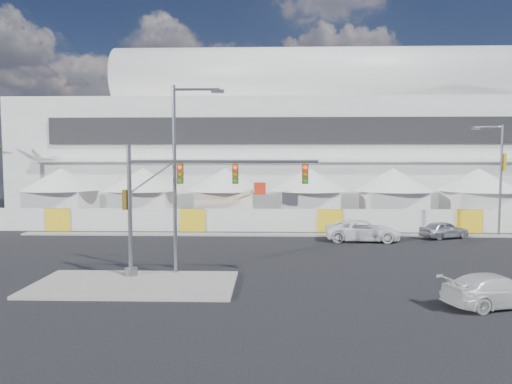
{
  "coord_description": "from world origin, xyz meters",
  "views": [
    {
      "loc": [
        0.7,
        -25.17,
        6.26
      ],
      "look_at": [
        -0.3,
        10.0,
        3.8
      ],
      "focal_mm": 32.0,
      "sensor_mm": 36.0,
      "label": 1
    }
  ],
  "objects_px": {
    "sedan_silver": "(444,230)",
    "traffic_mast": "(172,202)",
    "streetlight_curb": "(498,172)",
    "lot_car_a": "(494,217)",
    "boom_lift": "(211,214)",
    "streetlight_median": "(179,166)",
    "lot_car_b": "(508,218)",
    "pickup_near": "(496,290)",
    "pickup_curb": "(363,231)"
  },
  "relations": [
    {
      "from": "sedan_silver",
      "to": "streetlight_median",
      "type": "xyz_separation_m",
      "value": [
        -18.85,
        -12.26,
        5.24
      ]
    },
    {
      "from": "pickup_curb",
      "to": "pickup_near",
      "type": "height_order",
      "value": "pickup_curb"
    },
    {
      "from": "traffic_mast",
      "to": "streetlight_median",
      "type": "distance_m",
      "value": 2.03
    },
    {
      "from": "pickup_near",
      "to": "boom_lift",
      "type": "bearing_deg",
      "value": 16.75
    },
    {
      "from": "pickup_curb",
      "to": "boom_lift",
      "type": "xyz_separation_m",
      "value": [
        -12.81,
        7.78,
        0.3
      ]
    },
    {
      "from": "lot_car_a",
      "to": "lot_car_b",
      "type": "distance_m",
      "value": 1.31
    },
    {
      "from": "lot_car_a",
      "to": "streetlight_curb",
      "type": "xyz_separation_m",
      "value": [
        -3.54,
        -7.64,
        4.62
      ]
    },
    {
      "from": "sedan_silver",
      "to": "boom_lift",
      "type": "height_order",
      "value": "boom_lift"
    },
    {
      "from": "pickup_curb",
      "to": "pickup_near",
      "type": "bearing_deg",
      "value": -168.45
    },
    {
      "from": "streetlight_median",
      "to": "boom_lift",
      "type": "relative_size",
      "value": 1.23
    },
    {
      "from": "boom_lift",
      "to": "pickup_curb",
      "type": "bearing_deg",
      "value": -40.26
    },
    {
      "from": "lot_car_b",
      "to": "traffic_mast",
      "type": "relative_size",
      "value": 0.38
    },
    {
      "from": "boom_lift",
      "to": "streetlight_median",
      "type": "bearing_deg",
      "value": -96.8
    },
    {
      "from": "pickup_curb",
      "to": "streetlight_curb",
      "type": "relative_size",
      "value": 0.63
    },
    {
      "from": "sedan_silver",
      "to": "pickup_near",
      "type": "xyz_separation_m",
      "value": [
        -4.3,
        -17.13,
        -0.01
      ]
    },
    {
      "from": "lot_car_b",
      "to": "lot_car_a",
      "type": "bearing_deg",
      "value": 60.9
    },
    {
      "from": "pickup_curb",
      "to": "lot_car_b",
      "type": "xyz_separation_m",
      "value": [
        15.84,
        9.07,
        -0.15
      ]
    },
    {
      "from": "streetlight_curb",
      "to": "boom_lift",
      "type": "height_order",
      "value": "streetlight_curb"
    },
    {
      "from": "pickup_near",
      "to": "traffic_mast",
      "type": "relative_size",
      "value": 0.46
    },
    {
      "from": "sedan_silver",
      "to": "streetlight_curb",
      "type": "height_order",
      "value": "streetlight_curb"
    },
    {
      "from": "pickup_near",
      "to": "lot_car_a",
      "type": "height_order",
      "value": "pickup_near"
    },
    {
      "from": "sedan_silver",
      "to": "pickup_near",
      "type": "bearing_deg",
      "value": 143.24
    },
    {
      "from": "streetlight_curb",
      "to": "traffic_mast",
      "type": "bearing_deg",
      "value": -149.42
    },
    {
      "from": "sedan_silver",
      "to": "traffic_mast",
      "type": "distance_m",
      "value": 23.36
    },
    {
      "from": "traffic_mast",
      "to": "streetlight_curb",
      "type": "bearing_deg",
      "value": 30.58
    },
    {
      "from": "sedan_silver",
      "to": "pickup_curb",
      "type": "distance_m",
      "value": 6.89
    },
    {
      "from": "pickup_near",
      "to": "streetlight_median",
      "type": "bearing_deg",
      "value": 55.3
    },
    {
      "from": "streetlight_median",
      "to": "streetlight_curb",
      "type": "relative_size",
      "value": 1.11
    },
    {
      "from": "pickup_curb",
      "to": "streetlight_curb",
      "type": "height_order",
      "value": "streetlight_curb"
    },
    {
      "from": "pickup_curb",
      "to": "boom_lift",
      "type": "bearing_deg",
      "value": 61.41
    },
    {
      "from": "sedan_silver",
      "to": "traffic_mast",
      "type": "relative_size",
      "value": 0.4
    },
    {
      "from": "sedan_silver",
      "to": "streetlight_curb",
      "type": "relative_size",
      "value": 0.45
    },
    {
      "from": "lot_car_a",
      "to": "traffic_mast",
      "type": "xyz_separation_m",
      "value": [
        -27.3,
        -21.68,
        3.39
      ]
    },
    {
      "from": "pickup_curb",
      "to": "boom_lift",
      "type": "distance_m",
      "value": 14.99
    },
    {
      "from": "streetlight_median",
      "to": "boom_lift",
      "type": "xyz_separation_m",
      "value": [
        -0.71,
        18.68,
        -4.83
      ]
    },
    {
      "from": "sedan_silver",
      "to": "lot_car_a",
      "type": "distance_m",
      "value": 11.93
    },
    {
      "from": "lot_car_b",
      "to": "streetlight_curb",
      "type": "height_order",
      "value": "streetlight_curb"
    },
    {
      "from": "sedan_silver",
      "to": "boom_lift",
      "type": "relative_size",
      "value": 0.49
    },
    {
      "from": "pickup_near",
      "to": "traffic_mast",
      "type": "distance_m",
      "value": 15.74
    },
    {
      "from": "lot_car_a",
      "to": "boom_lift",
      "type": "bearing_deg",
      "value": 109.41
    },
    {
      "from": "streetlight_curb",
      "to": "sedan_silver",
      "type": "bearing_deg",
      "value": -167.41
    },
    {
      "from": "pickup_near",
      "to": "lot_car_a",
      "type": "distance_m",
      "value": 28.67
    },
    {
      "from": "streetlight_median",
      "to": "boom_lift",
      "type": "bearing_deg",
      "value": 92.17
    },
    {
      "from": "traffic_mast",
      "to": "boom_lift",
      "type": "bearing_deg",
      "value": 91.34
    },
    {
      "from": "pickup_near",
      "to": "streetlight_median",
      "type": "relative_size",
      "value": 0.47
    },
    {
      "from": "traffic_mast",
      "to": "boom_lift",
      "type": "distance_m",
      "value": 19.65
    },
    {
      "from": "streetlight_curb",
      "to": "pickup_near",
      "type": "bearing_deg",
      "value": -116.22
    },
    {
      "from": "pickup_near",
      "to": "streetlight_median",
      "type": "xyz_separation_m",
      "value": [
        -14.55,
        4.87,
        5.25
      ]
    },
    {
      "from": "streetlight_median",
      "to": "pickup_near",
      "type": "bearing_deg",
      "value": -18.5
    },
    {
      "from": "lot_car_a",
      "to": "traffic_mast",
      "type": "distance_m",
      "value": 35.03
    }
  ]
}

